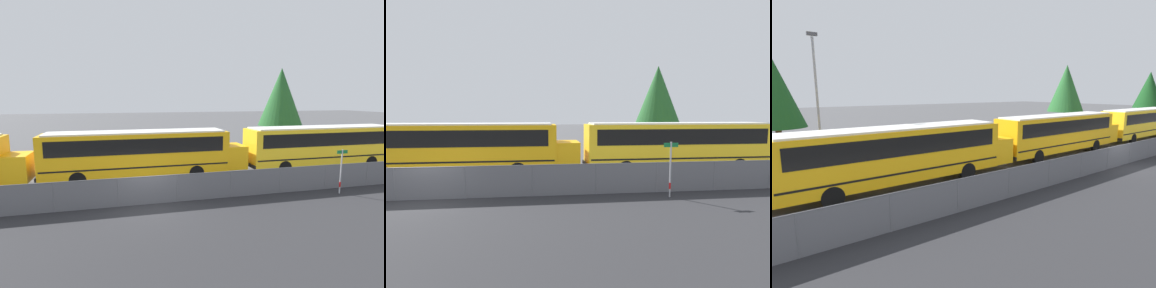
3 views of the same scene
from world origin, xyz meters
TOP-DOWN VIEW (x-y plane):
  - ground_plane at (0.00, 0.00)m, footprint 200.00×200.00m
  - fence at (-0.00, -0.00)m, footprint 83.76×0.07m
  - school_bus_2 at (0.16, 5.02)m, footprint 13.93×2.46m
  - school_bus_3 at (14.48, 4.88)m, footprint 13.93×2.46m
  - street_sign at (11.15, -0.93)m, footprint 0.70×0.09m
  - tree_2 at (17.64, 17.07)m, footprint 5.22×5.22m

SIDE VIEW (x-z plane):
  - ground_plane at x=0.00m, z-range 0.00..0.00m
  - fence at x=0.00m, z-range 0.02..1.55m
  - street_sign at x=11.15m, z-range 0.09..2.74m
  - school_bus_2 at x=0.16m, z-range 0.32..3.69m
  - school_bus_3 at x=14.48m, z-range 0.32..3.69m
  - tree_2 at x=17.64m, z-range 1.14..10.22m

